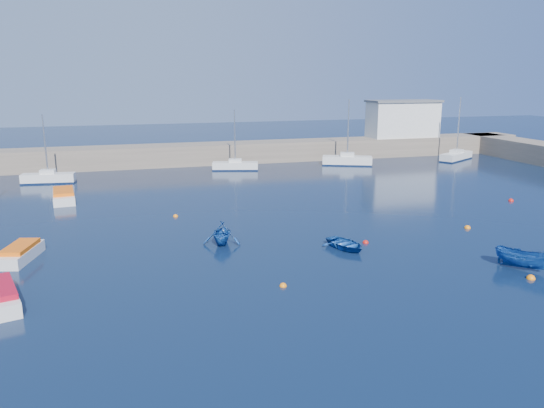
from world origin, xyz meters
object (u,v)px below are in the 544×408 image
object	(u,v)px
sailboat_6	(235,166)
motorboat_2	(64,196)
motorboat_1	(21,253)
dinghy_right	(523,259)
sailboat_7	(347,160)
dinghy_center	(346,244)
sailboat_8	(456,156)
sailboat_5	(48,178)
dinghy_left	(222,233)
harbor_office	(403,120)

from	to	relation	value
sailboat_6	motorboat_2	bearing A→B (deg)	137.83
motorboat_1	dinghy_right	xyz separation A→B (m)	(28.73, -10.09, 0.17)
sailboat_7	dinghy_center	distance (m)	34.78
dinghy_center	dinghy_right	world-z (taller)	dinghy_right
sailboat_6	sailboat_8	xyz separation A→B (m)	(30.85, -0.64, 0.02)
motorboat_2	sailboat_7	bearing A→B (deg)	13.36
sailboat_5	motorboat_1	distance (m)	26.03
sailboat_6	sailboat_7	bearing A→B (deg)	-76.23
motorboat_1	motorboat_2	world-z (taller)	motorboat_2
motorboat_1	dinghy_left	distance (m)	12.62
motorboat_1	dinghy_center	bearing A→B (deg)	4.85
harbor_office	dinghy_left	xyz separation A→B (m)	(-33.42, -34.79, -4.33)
harbor_office	sailboat_8	xyz separation A→B (m)	(4.70, -6.67, -4.53)
sailboat_7	sailboat_8	world-z (taller)	sailboat_8
sailboat_7	motorboat_2	xyz separation A→B (m)	(-33.41, -11.51, -0.15)
sailboat_7	sailboat_8	xyz separation A→B (m)	(16.16, -0.23, -0.08)
harbor_office	dinghy_left	distance (m)	48.43
sailboat_6	sailboat_5	bearing A→B (deg)	112.01
motorboat_1	dinghy_center	xyz separation A→B (m)	(20.24, -3.63, -0.13)
sailboat_6	sailboat_8	bearing A→B (deg)	-75.84
dinghy_right	harbor_office	bearing A→B (deg)	33.16
sailboat_5	sailboat_7	distance (m)	35.77
sailboat_5	motorboat_2	world-z (taller)	sailboat_5
harbor_office	dinghy_right	world-z (taller)	harbor_office
sailboat_5	dinghy_left	distance (m)	29.68
sailboat_6	dinghy_left	size ratio (longest dim) A/B	2.49
sailboat_5	dinghy_center	distance (m)	36.55
motorboat_2	dinghy_right	xyz separation A→B (m)	(27.57, -26.63, 0.13)
motorboat_1	dinghy_left	bearing A→B (deg)	13.66
harbor_office	dinghy_center	size ratio (longest dim) A/B	3.16
sailboat_5	sailboat_8	distance (m)	51.90
harbor_office	sailboat_5	distance (m)	48.14
dinghy_left	sailboat_7	bearing A→B (deg)	69.95
sailboat_8	dinghy_left	bearing A→B (deg)	95.32
sailboat_6	dinghy_center	distance (m)	32.09
harbor_office	dinghy_right	xyz separation A→B (m)	(-17.30, -44.58, -4.47)
dinghy_center	motorboat_2	bearing A→B (deg)	116.11
dinghy_center	dinghy_left	world-z (taller)	dinghy_left
motorboat_1	motorboat_2	bearing A→B (deg)	101.04
harbor_office	dinghy_left	size ratio (longest dim) A/B	3.41
sailboat_6	sailboat_7	size ratio (longest dim) A/B	0.87
sailboat_8	motorboat_2	bearing A→B (deg)	71.72
sailboat_5	sailboat_7	bearing A→B (deg)	-79.85
dinghy_left	motorboat_2	bearing A→B (deg)	141.94
sailboat_8	sailboat_5	bearing A→B (deg)	60.90
sailboat_5	sailboat_6	distance (m)	21.17
dinghy_right	dinghy_center	bearing A→B (deg)	107.10
sailboat_8	dinghy_center	size ratio (longest dim) A/B	2.69
sailboat_5	motorboat_2	bearing A→B (deg)	-159.49
dinghy_center	sailboat_7	bearing A→B (deg)	48.36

